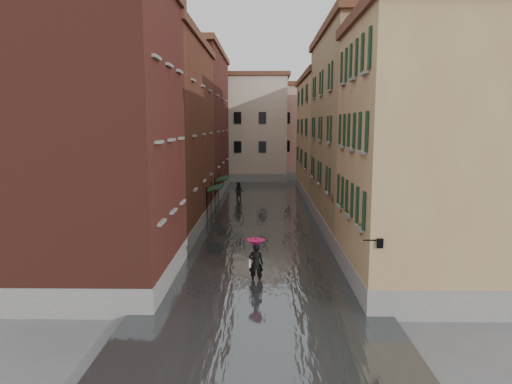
{
  "coord_description": "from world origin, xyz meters",
  "views": [
    {
      "loc": [
        0.11,
        -22.16,
        7.28
      ],
      "look_at": [
        -0.34,
        6.43,
        3.0
      ],
      "focal_mm": 32.0,
      "sensor_mm": 36.0,
      "label": 1
    }
  ],
  "objects": [
    {
      "name": "building_left_near",
      "position": [
        -7.0,
        -2.0,
        6.5
      ],
      "size": [
        6.0,
        8.0,
        13.0
      ],
      "primitive_type": "cube",
      "color": "#5E291F",
      "rests_on": "ground"
    },
    {
      "name": "building_right_near",
      "position": [
        7.0,
        -2.0,
        5.75
      ],
      "size": [
        6.0,
        8.0,
        11.5
      ],
      "primitive_type": "cube",
      "color": "#A57A55",
      "rests_on": "ground"
    },
    {
      "name": "pedestrian_main",
      "position": [
        -0.21,
        -1.96,
        1.21
      ],
      "size": [
        0.89,
        0.89,
        2.06
      ],
      "color": "black",
      "rests_on": "ground"
    },
    {
      "name": "ground",
      "position": [
        0.0,
        0.0,
        0.0
      ],
      "size": [
        120.0,
        120.0,
        0.0
      ],
      "primitive_type": "plane",
      "color": "#5E5E60",
      "rests_on": "ground"
    },
    {
      "name": "building_end_pink",
      "position": [
        6.0,
        40.0,
        6.0
      ],
      "size": [
        10.0,
        9.0,
        12.0
      ],
      "primitive_type": "cube",
      "color": "tan",
      "rests_on": "ground"
    },
    {
      "name": "awning_near",
      "position": [
        -3.49,
        11.65,
        2.47
      ],
      "size": [
        1.09,
        2.97,
        2.8
      ],
      "color": "#16331E",
      "rests_on": "ground"
    },
    {
      "name": "wall_lantern",
      "position": [
        4.33,
        -6.0,
        3.01
      ],
      "size": [
        0.71,
        0.22,
        0.35
      ],
      "color": "black",
      "rests_on": "ground"
    },
    {
      "name": "awning_far",
      "position": [
        -3.48,
        17.26,
        2.48
      ],
      "size": [
        1.09,
        3.35,
        2.8
      ],
      "color": "#16331E",
      "rests_on": "ground"
    },
    {
      "name": "floodwater",
      "position": [
        0.0,
        13.0,
        0.1
      ],
      "size": [
        10.0,
        60.0,
        0.2
      ],
      "primitive_type": "cube",
      "color": "#454A4C",
      "rests_on": "ground"
    },
    {
      "name": "building_left_mid",
      "position": [
        -7.0,
        9.0,
        6.25
      ],
      "size": [
        6.0,
        14.0,
        12.5
      ],
      "primitive_type": "cube",
      "color": "brown",
      "rests_on": "ground"
    },
    {
      "name": "building_end_cream",
      "position": [
        -3.0,
        38.0,
        6.5
      ],
      "size": [
        12.0,
        9.0,
        13.0
      ],
      "primitive_type": "cube",
      "color": "beige",
      "rests_on": "ground"
    },
    {
      "name": "window_planters",
      "position": [
        4.12,
        -0.83,
        3.51
      ],
      "size": [
        0.59,
        8.26,
        0.84
      ],
      "color": "#994632",
      "rests_on": "ground"
    },
    {
      "name": "building_right_far",
      "position": [
        7.0,
        24.0,
        5.75
      ],
      "size": [
        6.0,
        16.0,
        11.5
      ],
      "primitive_type": "cube",
      "color": "#A57A55",
      "rests_on": "ground"
    },
    {
      "name": "building_right_mid",
      "position": [
        7.0,
        9.0,
        6.5
      ],
      "size": [
        6.0,
        14.0,
        13.0
      ],
      "primitive_type": "cube",
      "color": "#98775C",
      "rests_on": "ground"
    },
    {
      "name": "pedestrian_far",
      "position": [
        -2.19,
        20.39,
        0.92
      ],
      "size": [
        1.1,
        0.99,
        1.84
      ],
      "primitive_type": "imported",
      "rotation": [
        0.0,
        0.0,
        -0.4
      ],
      "color": "black",
      "rests_on": "ground"
    },
    {
      "name": "building_left_far",
      "position": [
        -7.0,
        24.0,
        7.0
      ],
      "size": [
        6.0,
        16.0,
        14.0
      ],
      "primitive_type": "cube",
      "color": "#5E291F",
      "rests_on": "ground"
    }
  ]
}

